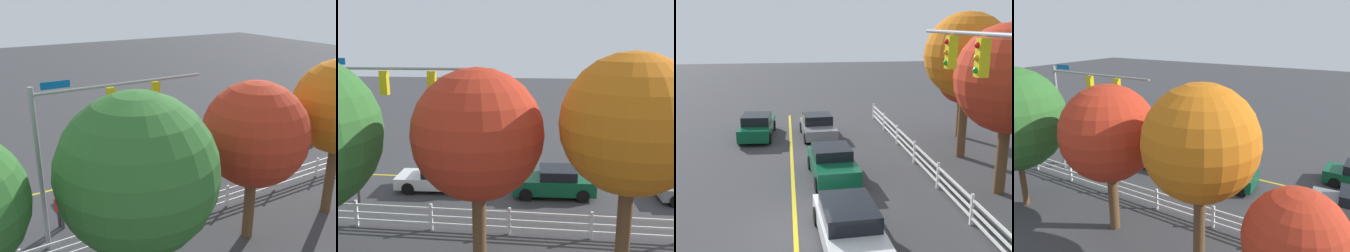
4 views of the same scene
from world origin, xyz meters
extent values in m
plane|color=#38383A|center=(0.00, 0.00, 0.00)|extent=(120.00, 120.00, 0.00)
cube|color=gold|center=(-4.00, 0.00, 0.00)|extent=(28.00, 0.16, 0.01)
cylinder|color=gray|center=(1.80, 4.92, 6.56)|extent=(7.34, 0.12, 0.12)
cube|color=gold|center=(2.39, 4.92, 5.96)|extent=(0.32, 0.28, 1.00)
sphere|color=red|center=(2.39, 4.77, 6.28)|extent=(0.17, 0.17, 0.17)
sphere|color=orange|center=(2.39, 4.77, 5.96)|extent=(0.17, 0.17, 0.17)
sphere|color=#148C19|center=(2.39, 4.77, 5.64)|extent=(0.17, 0.17, 0.17)
cube|color=gold|center=(0.34, 4.92, 5.96)|extent=(0.32, 0.28, 1.00)
sphere|color=red|center=(0.34, 4.77, 6.28)|extent=(0.17, 0.17, 0.17)
sphere|color=orange|center=(0.34, 4.77, 5.96)|extent=(0.17, 0.17, 0.17)
sphere|color=#148C19|center=(0.34, 4.77, 5.64)|extent=(0.17, 0.17, 0.17)
cube|color=slate|center=(-11.83, 1.68, 0.52)|extent=(4.01, 2.09, 0.60)
cube|color=black|center=(-12.02, 1.67, 1.09)|extent=(1.79, 1.78, 0.55)
cylinder|color=black|center=(-10.54, 2.63, 0.32)|extent=(0.65, 0.25, 0.64)
cylinder|color=black|center=(-10.45, 0.87, 0.32)|extent=(0.65, 0.25, 0.64)
cylinder|color=black|center=(-13.20, 2.48, 0.32)|extent=(0.65, 0.25, 0.64)
cylinder|color=black|center=(-13.11, 0.73, 0.32)|extent=(0.65, 0.25, 0.64)
cube|color=#0C4C2D|center=(-4.79, 1.79, 0.59)|extent=(4.15, 2.03, 0.75)
cube|color=black|center=(-4.99, 1.78, 1.20)|extent=(1.88, 1.74, 0.46)
cylinder|color=black|center=(-3.45, 2.71, 0.32)|extent=(0.65, 0.25, 0.64)
cylinder|color=black|center=(-3.37, 1.00, 0.32)|extent=(0.65, 0.25, 0.64)
cylinder|color=black|center=(-6.21, 2.58, 0.32)|extent=(0.65, 0.25, 0.64)
cylinder|color=black|center=(-6.13, 0.87, 0.32)|extent=(0.65, 0.25, 0.64)
cube|color=silver|center=(1.02, 1.69, 0.51)|extent=(4.76, 2.03, 0.58)
cube|color=black|center=(0.78, 1.68, 1.07)|extent=(2.39, 1.74, 0.53)
cylinder|color=black|center=(-0.61, 2.47, 0.32)|extent=(0.65, 0.25, 0.64)
cylinder|color=black|center=(-0.53, 0.76, 0.32)|extent=(0.65, 0.25, 0.64)
cube|color=#0C4C2D|center=(-12.29, -2.00, 0.57)|extent=(4.65, 2.05, 0.71)
cube|color=black|center=(-12.06, -2.01, 1.19)|extent=(2.04, 1.72, 0.53)
cylinder|color=black|center=(-13.89, -2.75, 0.32)|extent=(0.65, 0.26, 0.64)
cylinder|color=black|center=(-13.79, -1.08, 0.32)|extent=(0.65, 0.26, 0.64)
cylinder|color=black|center=(-10.79, -2.92, 0.32)|extent=(0.65, 0.26, 0.64)
cylinder|color=black|center=(-10.70, -1.25, 0.32)|extent=(0.65, 0.26, 0.64)
cube|color=white|center=(-16.00, 6.07, 0.57)|extent=(0.10, 0.10, 1.15)
cube|color=white|center=(-12.75, 6.07, 0.57)|extent=(0.10, 0.10, 1.15)
cube|color=white|center=(-9.50, 6.07, 0.57)|extent=(0.10, 0.10, 1.15)
cube|color=white|center=(-6.25, 6.07, 0.57)|extent=(0.10, 0.10, 1.15)
cube|color=white|center=(-3.00, 6.07, 0.57)|extent=(0.10, 0.10, 1.15)
cube|color=white|center=(0.25, 6.07, 0.57)|extent=(0.10, 0.10, 1.15)
cube|color=white|center=(-3.00, 6.07, 0.95)|extent=(26.00, 0.06, 0.09)
cube|color=white|center=(-3.00, 6.07, 0.60)|extent=(26.00, 0.06, 0.09)
cube|color=white|center=(-3.00, 6.07, 0.28)|extent=(26.00, 0.06, 0.09)
cylinder|color=brown|center=(-10.62, 10.30, 1.24)|extent=(0.42, 0.42, 2.49)
sphere|color=#B22D19|center=(-10.62, 10.30, 3.60)|extent=(2.97, 2.97, 2.97)
cylinder|color=brown|center=(-2.21, 8.42, 1.57)|extent=(0.46, 0.46, 3.14)
sphere|color=#B22D19|center=(-2.21, 8.42, 4.75)|extent=(4.29, 4.29, 4.29)
cylinder|color=brown|center=(-6.89, 8.78, 1.83)|extent=(0.45, 0.45, 3.67)
sphere|color=#C66614|center=(-6.89, 8.78, 5.27)|extent=(4.28, 4.28, 4.28)
camera|label=1|loc=(8.06, 19.09, 10.12)|focal=41.35mm
camera|label=2|loc=(-4.46, 20.02, 7.67)|focal=40.45mm
camera|label=3|loc=(12.42, -0.11, 6.84)|focal=43.52mm
camera|label=4|loc=(-11.80, 18.34, 9.17)|focal=34.68mm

